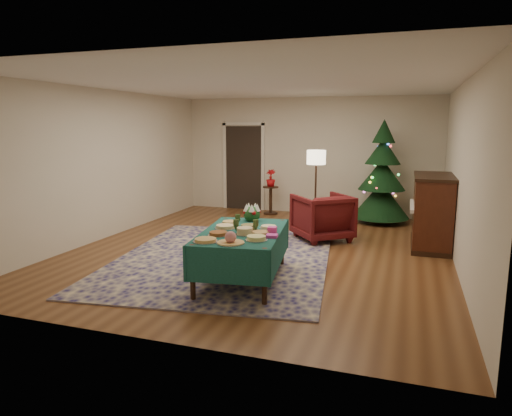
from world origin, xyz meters
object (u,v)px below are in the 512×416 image
(potted_plant, at_px, (271,182))
(piano, at_px, (432,212))
(buffet_table, at_px, (242,241))
(side_table, at_px, (271,201))
(gift_box, at_px, (272,230))
(armchair, at_px, (322,215))
(floor_lamp, at_px, (316,162))
(christmas_tree, at_px, (382,177))

(potted_plant, xyz_separation_m, piano, (3.45, -1.96, -0.16))
(buffet_table, distance_m, side_table, 4.76)
(buffet_table, distance_m, gift_box, 0.46)
(armchair, bearing_deg, piano, 145.07)
(buffet_table, distance_m, floor_lamp, 3.71)
(buffet_table, xyz_separation_m, armchair, (0.59, 2.56, -0.08))
(buffet_table, relative_size, christmas_tree, 0.86)
(potted_plant, relative_size, christmas_tree, 0.18)
(floor_lamp, bearing_deg, buffet_table, -93.92)
(gift_box, xyz_separation_m, potted_plant, (-1.43, 4.68, 0.04))
(side_table, distance_m, potted_plant, 0.45)
(floor_lamp, xyz_separation_m, side_table, (-1.26, 1.03, -1.01))
(buffet_table, relative_size, gift_box, 17.24)
(gift_box, height_order, piano, piano)
(side_table, bearing_deg, piano, -29.62)
(side_table, distance_m, christmas_tree, 2.59)
(buffet_table, height_order, potted_plant, potted_plant)
(side_table, relative_size, christmas_tree, 0.30)
(buffet_table, bearing_deg, christmas_tree, 71.72)
(gift_box, bearing_deg, christmas_tree, 76.72)
(potted_plant, distance_m, piano, 3.97)
(floor_lamp, relative_size, side_table, 2.39)
(piano, bearing_deg, christmas_tree, 117.43)
(side_table, bearing_deg, potted_plant, 0.00)
(potted_plant, bearing_deg, gift_box, -72.96)
(armchair, bearing_deg, potted_plant, -91.16)
(armchair, relative_size, side_table, 1.42)
(armchair, xyz_separation_m, floor_lamp, (-0.34, 1.05, 0.87))
(floor_lamp, height_order, side_table, floor_lamp)
(buffet_table, bearing_deg, gift_box, -4.11)
(christmas_tree, relative_size, piano, 1.53)
(piano, bearing_deg, armchair, -176.20)
(gift_box, distance_m, side_table, 4.91)
(buffet_table, bearing_deg, piano, 47.83)
(buffet_table, distance_m, armchair, 2.63)
(gift_box, xyz_separation_m, armchair, (0.17, 2.59, -0.27))
(floor_lamp, relative_size, christmas_tree, 0.72)
(christmas_tree, distance_m, piano, 2.09)
(armchair, bearing_deg, buffet_table, 38.37)
(side_table, xyz_separation_m, piano, (3.45, -1.96, 0.28))
(armchair, distance_m, potted_plant, 2.65)
(gift_box, relative_size, potted_plant, 0.28)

